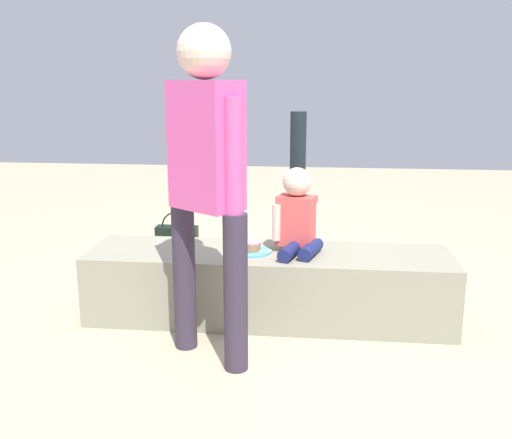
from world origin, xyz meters
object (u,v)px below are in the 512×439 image
water_bottle_near_gift (188,259)px  water_bottle_far_side (225,249)px  child_seated (297,216)px  handbag_black_leather (177,242)px  party_cup_red (252,260)px  cake_plate (252,249)px  cake_box_white (371,271)px  adult_standing (207,167)px  gift_bag (307,239)px

water_bottle_near_gift → water_bottle_far_side: bearing=58.2°
child_seated → handbag_black_leather: child_seated is taller
child_seated → party_cup_red: bearing=111.8°
water_bottle_far_side → party_cup_red: 0.26m
handbag_black_leather → party_cup_red: bearing=-11.6°
cake_plate → cake_box_white: cake_plate is taller
party_cup_red → handbag_black_leather: handbag_black_leather is taller
water_bottle_far_side → party_cup_red: water_bottle_far_side is taller
cake_box_white → water_bottle_far_side: bearing=163.9°
child_seated → water_bottle_far_side: 1.30m
child_seated → water_bottle_near_gift: (-0.80, 0.70, -0.51)m
cake_plate → child_seated: bearing=9.3°
child_seated → handbag_black_leather: 1.48m
adult_standing → party_cup_red: size_ratio=16.30×
water_bottle_far_side → party_cup_red: (0.23, -0.13, -0.04)m
water_bottle_far_side → adult_standing: bearing=-83.4°
cake_plate → water_bottle_far_side: (-0.33, 1.08, -0.33)m
gift_bag → cake_box_white: 0.66m
party_cup_red → water_bottle_near_gift: bearing=-154.6°
gift_bag → water_bottle_near_gift: bearing=-149.8°
cake_plate → handbag_black_leather: 1.31m
child_seated → adult_standing: 0.77m
child_seated → water_bottle_near_gift: 1.17m
cake_box_white → handbag_black_leather: size_ratio=0.89×
child_seated → handbag_black_leather: bearing=133.1°
cake_plate → party_cup_red: (-0.11, 0.95, -0.37)m
cake_box_white → adult_standing: bearing=-125.5°
water_bottle_near_gift → party_cup_red: bearing=25.4°
child_seated → cake_box_white: (0.50, 0.72, -0.56)m
water_bottle_near_gift → adult_standing: bearing=-72.5°
adult_standing → gift_bag: adult_standing is taller
adult_standing → handbag_black_leather: 1.86m
child_seated → cake_plate: child_seated is taller
adult_standing → handbag_black_leather: (-0.55, 1.57, -0.83)m
child_seated → water_bottle_near_gift: child_seated is taller
adult_standing → water_bottle_near_gift: adult_standing is taller
water_bottle_near_gift → handbag_black_leather: 0.37m
gift_bag → handbag_black_leather: bearing=-171.1°
gift_bag → water_bottle_near_gift: (-0.84, -0.49, -0.04)m
adult_standing → cake_box_white: size_ratio=4.78×
child_seated → cake_plate: 0.32m
cake_box_white → handbag_black_leather: bearing=168.2°
adult_standing → handbag_black_leather: bearing=109.4°
cake_plate → gift_bag: size_ratio=0.70×
cake_plate → gift_bag: cake_plate is taller
child_seated → cake_box_white: child_seated is taller
gift_bag → water_bottle_near_gift: 0.97m
gift_bag → cake_plate: bearing=-103.6°
adult_standing → gift_bag: size_ratio=4.98×
handbag_black_leather → water_bottle_near_gift: bearing=-63.8°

